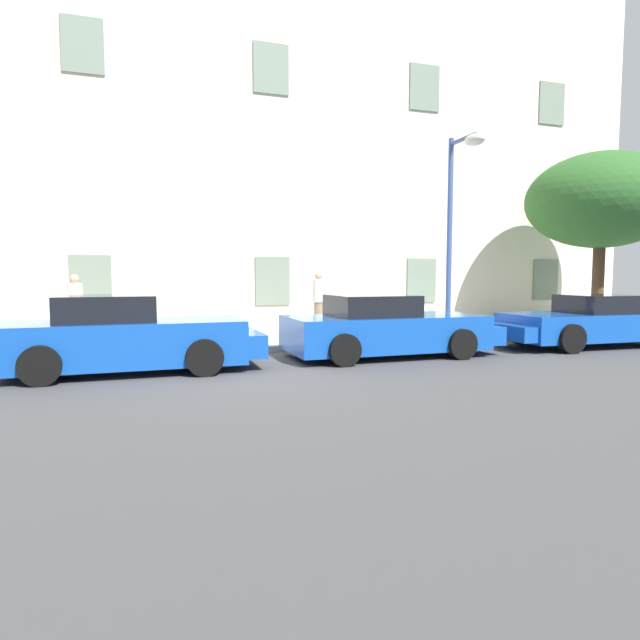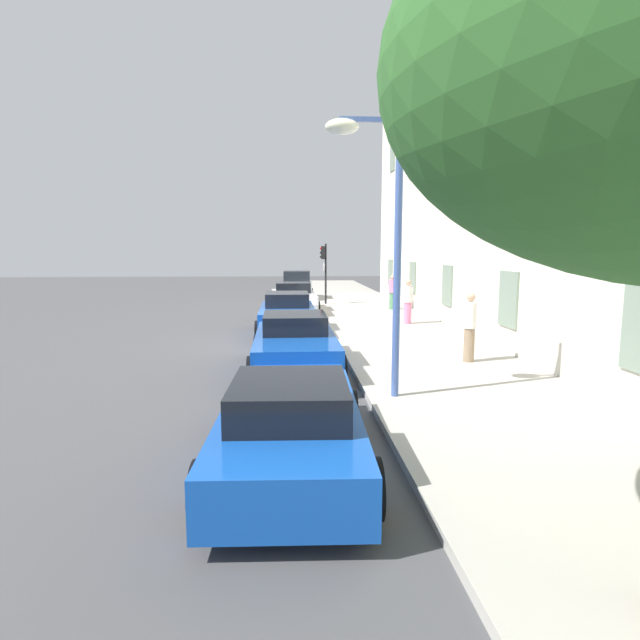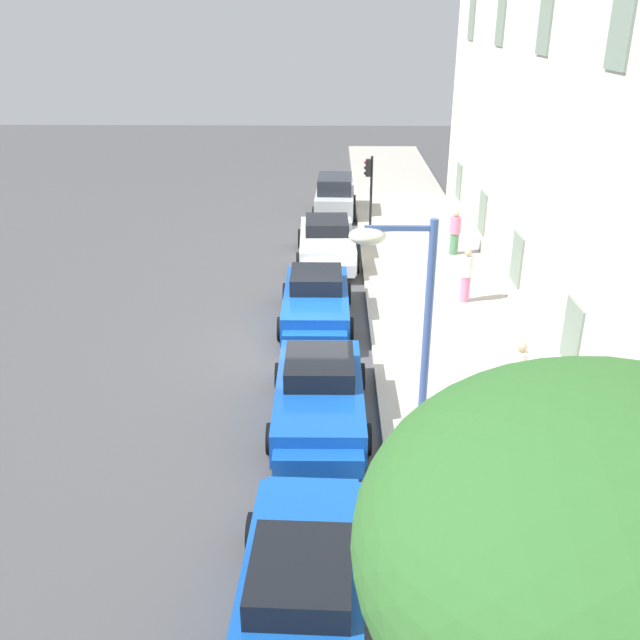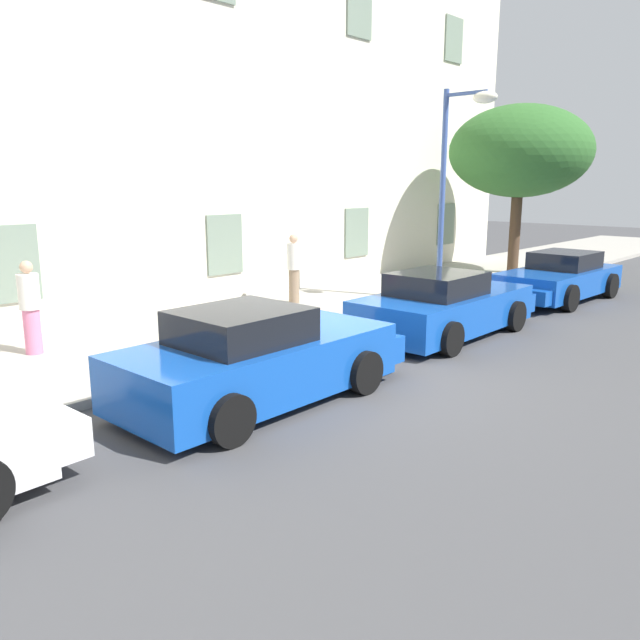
# 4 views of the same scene
# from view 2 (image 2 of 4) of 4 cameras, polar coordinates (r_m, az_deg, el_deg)

# --- Properties ---
(ground_plane) EXTENTS (80.00, 80.00, 0.00)m
(ground_plane) POSITION_cam_2_polar(r_m,az_deg,el_deg) (16.11, -4.95, -2.55)
(ground_plane) COLOR #444447
(sidewalk) EXTENTS (60.00, 4.44, 0.14)m
(sidewalk) POSITION_cam_2_polar(r_m,az_deg,el_deg) (16.53, 9.46, -2.12)
(sidewalk) COLOR #A8A399
(sidewalk) RESTS_ON ground
(building_facade) EXTENTS (32.87, 5.49, 13.97)m
(building_facade) POSITION_cam_2_polar(r_m,az_deg,el_deg) (18.41, 25.39, 19.99)
(building_facade) COLOR beige
(building_facade) RESTS_ON ground
(sportscar_red_lead) EXTENTS (5.03, 2.26, 1.43)m
(sportscar_red_lead) POSITION_cam_2_polar(r_m,az_deg,el_deg) (22.97, -3.02, 2.23)
(sportscar_red_lead) COLOR white
(sportscar_red_lead) RESTS_ON ground
(sportscar_yellow_flank) EXTENTS (4.62, 2.11, 1.43)m
(sportscar_yellow_flank) POSITION_cam_2_polar(r_m,az_deg,el_deg) (17.44, -3.70, 0.32)
(sportscar_yellow_flank) COLOR #144CB2
(sportscar_yellow_flank) RESTS_ON ground
(sportscar_white_middle) EXTENTS (4.73, 2.17, 1.36)m
(sportscar_white_middle) POSITION_cam_2_polar(r_m,az_deg,el_deg) (12.14, -2.79, -3.13)
(sportscar_white_middle) COLOR #144CB2
(sportscar_white_middle) RESTS_ON ground
(sportscar_tail_end) EXTENTS (4.72, 2.16, 1.29)m
(sportscar_tail_end) POSITION_cam_2_polar(r_m,az_deg,el_deg) (7.06, -3.30, -11.44)
(sportscar_tail_end) COLOR #144CB2
(sportscar_tail_end) RESTS_ON ground
(hatchback_parked) EXTENTS (3.64, 1.95, 1.72)m
(hatchback_parked) POSITION_cam_2_polar(r_m,az_deg,el_deg) (29.31, -2.61, 3.76)
(hatchback_parked) COLOR #B2B7BC
(hatchback_parked) RESTS_ON ground
(traffic_light) EXTENTS (0.44, 0.36, 3.07)m
(traffic_light) POSITION_cam_2_polar(r_m,az_deg,el_deg) (26.04, 0.47, 6.43)
(traffic_light) COLOR black
(traffic_light) RESTS_ON sidewalk
(street_lamp) EXTENTS (0.44, 1.42, 5.22)m
(street_lamp) POSITION_cam_2_polar(r_m,az_deg,el_deg) (9.49, 6.16, 13.10)
(street_lamp) COLOR #3F5999
(street_lamp) RESTS_ON sidewalk
(pedestrian_admiring) EXTENTS (0.41, 0.41, 1.67)m
(pedestrian_admiring) POSITION_cam_2_polar(r_m,az_deg,el_deg) (19.39, 9.85, 2.09)
(pedestrian_admiring) COLOR pink
(pedestrian_admiring) RESTS_ON sidewalk
(pedestrian_strolling) EXTENTS (0.33, 0.33, 1.74)m
(pedestrian_strolling) POSITION_cam_2_polar(r_m,az_deg,el_deg) (13.11, 16.50, -0.67)
(pedestrian_strolling) COLOR #8C7259
(pedestrian_strolling) RESTS_ON sidewalk
(pedestrian_bystander) EXTENTS (0.55, 0.55, 1.62)m
(pedestrian_bystander) POSITION_cam_2_polar(r_m,az_deg,el_deg) (23.95, 8.19, 3.15)
(pedestrian_bystander) COLOR #4C7F59
(pedestrian_bystander) RESTS_ON sidewalk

